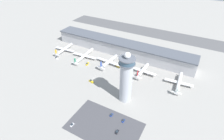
# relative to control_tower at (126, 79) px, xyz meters

# --- Properties ---
(ground_plane) EXTENTS (1000.00, 1000.00, 0.00)m
(ground_plane) POSITION_rel_control_tower_xyz_m (-46.75, 14.02, -26.77)
(ground_plane) COLOR gray
(terminal_building) EXTENTS (210.49, 25.00, 19.57)m
(terminal_building) POSITION_rel_control_tower_xyz_m (-46.75, 84.02, -16.89)
(terminal_building) COLOR #B2B2B7
(terminal_building) RESTS_ON ground
(runway_strip) EXTENTS (315.73, 44.00, 0.01)m
(runway_strip) POSITION_rel_control_tower_xyz_m (-46.75, 183.74, -26.77)
(runway_strip) COLOR #515154
(runway_strip) RESTS_ON ground
(control_tower) EXTENTS (15.77, 15.77, 55.54)m
(control_tower) POSITION_rel_control_tower_xyz_m (0.00, 0.00, 0.00)
(control_tower) COLOR #ADB2BC
(control_tower) RESTS_ON ground
(parking_lot_surface) EXTENTS (64.00, 40.00, 0.01)m
(parking_lot_surface) POSITION_rel_control_tower_xyz_m (-1.29, -39.89, -26.76)
(parking_lot_surface) COLOR #424247
(parking_lot_surface) RESTS_ON ground
(airplane_gate_alpha) EXTENTS (32.28, 39.32, 11.82)m
(airplane_gate_alpha) POSITION_rel_control_tower_xyz_m (-124.84, 48.11, -22.79)
(airplane_gate_alpha) COLOR silver
(airplane_gate_alpha) RESTS_ON ground
(airplane_gate_bravo) EXTENTS (36.96, 46.26, 11.55)m
(airplane_gate_bravo) POSITION_rel_control_tower_xyz_m (-86.47, 46.63, -22.73)
(airplane_gate_bravo) COLOR white
(airplane_gate_bravo) RESTS_ON ground
(airplane_gate_charlie) EXTENTS (39.37, 37.76, 13.69)m
(airplane_gate_charlie) POSITION_rel_control_tower_xyz_m (-47.40, 48.97, -22.19)
(airplane_gate_charlie) COLOR silver
(airplane_gate_charlie) RESTS_ON ground
(airplane_gate_delta) EXTENTS (35.11, 33.46, 13.73)m
(airplane_gate_delta) POSITION_rel_control_tower_xyz_m (-0.24, 50.77, -22.10)
(airplane_gate_delta) COLOR white
(airplane_gate_delta) RESTS_ON ground
(airplane_gate_echo) EXTENTS (31.88, 40.13, 12.11)m
(airplane_gate_echo) POSITION_rel_control_tower_xyz_m (44.47, 49.55, -22.66)
(airplane_gate_echo) COLOR white
(airplane_gate_echo) RESTS_ON ground
(service_truck_catering) EXTENTS (7.90, 5.21, 2.70)m
(service_truck_catering) POSITION_rel_control_tower_xyz_m (-34.98, 50.61, -25.83)
(service_truck_catering) COLOR black
(service_truck_catering) RESTS_ON ground
(service_truck_fuel) EXTENTS (4.26, 7.61, 2.41)m
(service_truck_fuel) POSITION_rel_control_tower_xyz_m (-73.23, 35.28, -25.94)
(service_truck_fuel) COLOR black
(service_truck_fuel) RESTS_ON ground
(service_truck_baggage) EXTENTS (7.00, 4.02, 2.41)m
(service_truck_baggage) POSITION_rel_control_tower_xyz_m (-121.94, 26.43, -25.94)
(service_truck_baggage) COLOR black
(service_truck_baggage) RESTS_ON ground
(service_truck_water) EXTENTS (6.65, 3.40, 2.79)m
(service_truck_water) POSITION_rel_control_tower_xyz_m (-46.94, 6.08, -25.80)
(service_truck_water) COLOR black
(service_truck_water) RESTS_ON ground
(car_red_hatchback) EXTENTS (1.88, 4.40, 1.48)m
(car_red_hatchback) POSITION_rel_control_tower_xyz_m (11.57, -40.23, -26.20)
(car_red_hatchback) COLOR black
(car_red_hatchback) RESTS_ON ground
(car_maroon_suv) EXTENTS (1.88, 4.19, 1.46)m
(car_maroon_suv) POSITION_rel_control_tower_xyz_m (-26.86, -53.14, -26.20)
(car_maroon_suv) COLOR black
(car_maroon_suv) RESTS_ON ground
(car_navy_sedan) EXTENTS (1.92, 4.02, 1.39)m
(car_navy_sedan) POSITION_rel_control_tower_xyz_m (-1.58, -26.29, -26.23)
(car_navy_sedan) COLOR black
(car_navy_sedan) RESTS_ON ground
(car_black_suv) EXTENTS (1.84, 4.19, 1.49)m
(car_black_suv) POSITION_rel_control_tower_xyz_m (11.24, -26.98, -26.19)
(car_black_suv) COLOR black
(car_black_suv) RESTS_ON ground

